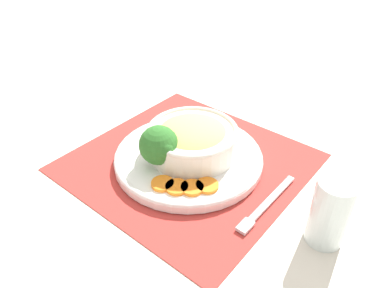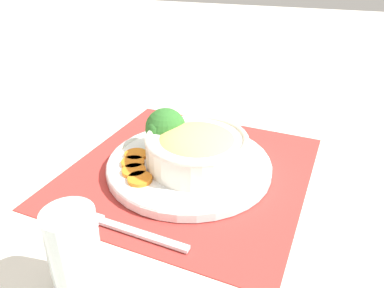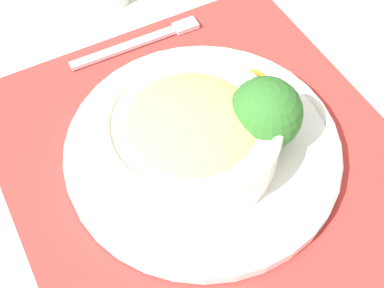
# 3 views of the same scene
# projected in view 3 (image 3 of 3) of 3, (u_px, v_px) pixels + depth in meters

# --- Properties ---
(ground_plane) EXTENTS (4.00, 4.00, 0.00)m
(ground_plane) POSITION_uv_depth(u_px,v_px,m) (203.00, 155.00, 0.62)
(ground_plane) COLOR beige
(placemat) EXTENTS (0.49, 0.48, 0.00)m
(placemat) POSITION_uv_depth(u_px,v_px,m) (203.00, 154.00, 0.61)
(placemat) COLOR #B2332D
(placemat) RESTS_ON ground_plane
(plate) EXTENTS (0.31, 0.31, 0.02)m
(plate) POSITION_uv_depth(u_px,v_px,m) (203.00, 148.00, 0.60)
(plate) COLOR white
(plate) RESTS_ON placemat
(bowl) EXTENTS (0.19, 0.19, 0.07)m
(bowl) POSITION_uv_depth(u_px,v_px,m) (191.00, 132.00, 0.57)
(bowl) COLOR silver
(bowl) RESTS_ON plate
(broccoli_floret) EXTENTS (0.08, 0.08, 0.09)m
(broccoli_floret) POSITION_uv_depth(u_px,v_px,m) (265.00, 113.00, 0.56)
(broccoli_floret) COLOR #84AD5B
(broccoli_floret) RESTS_ON plate
(carrot_slice_near) EXTENTS (0.04, 0.04, 0.01)m
(carrot_slice_near) POSITION_uv_depth(u_px,v_px,m) (270.00, 96.00, 0.64)
(carrot_slice_near) COLOR orange
(carrot_slice_near) RESTS_ON plate
(carrot_slice_middle) EXTENTS (0.04, 0.04, 0.01)m
(carrot_slice_middle) POSITION_uv_depth(u_px,v_px,m) (251.00, 84.00, 0.65)
(carrot_slice_middle) COLOR orange
(carrot_slice_middle) RESTS_ON plate
(carrot_slice_far) EXTENTS (0.04, 0.04, 0.01)m
(carrot_slice_far) POSITION_uv_depth(u_px,v_px,m) (229.00, 76.00, 0.65)
(carrot_slice_far) COLOR orange
(carrot_slice_far) RESTS_ON plate
(carrot_slice_extra) EXTENTS (0.04, 0.04, 0.01)m
(carrot_slice_extra) POSITION_uv_depth(u_px,v_px,m) (206.00, 73.00, 0.66)
(carrot_slice_extra) COLOR orange
(carrot_slice_extra) RESTS_ON plate
(fork) EXTENTS (0.04, 0.18, 0.01)m
(fork) POSITION_uv_depth(u_px,v_px,m) (148.00, 39.00, 0.72)
(fork) COLOR silver
(fork) RESTS_ON placemat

